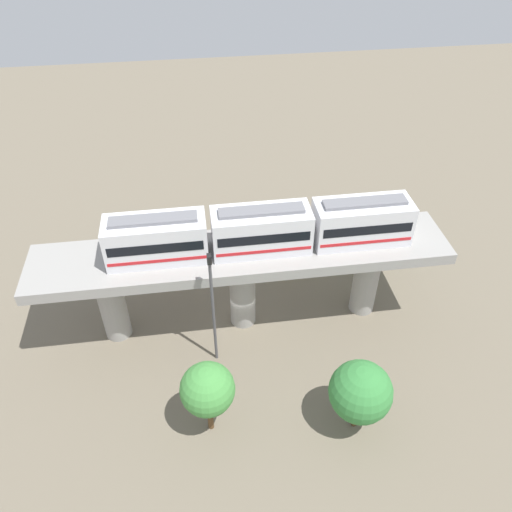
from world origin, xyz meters
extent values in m
plane|color=#706654|center=(0.00, 0.00, 0.00)|extent=(120.00, 120.00, 0.00)
cylinder|color=#999691|center=(0.00, -9.38, 3.07)|extent=(1.90, 1.90, 6.15)
cylinder|color=#999691|center=(0.00, 0.00, 3.07)|extent=(1.90, 1.90, 6.15)
cylinder|color=#999691|center=(0.00, 9.38, 3.07)|extent=(1.90, 1.90, 6.15)
cube|color=#999691|center=(0.00, 0.00, 6.55)|extent=(5.20, 28.85, 0.80)
cube|color=silver|center=(0.00, -8.30, 8.45)|extent=(2.60, 6.60, 3.00)
cube|color=black|center=(0.00, -8.30, 8.70)|extent=(2.64, 6.07, 0.70)
cube|color=red|center=(0.00, -8.30, 7.70)|extent=(2.64, 6.34, 0.24)
cube|color=slate|center=(0.00, -8.30, 10.07)|extent=(1.10, 5.61, 0.24)
cube|color=silver|center=(0.00, -1.35, 8.45)|extent=(2.60, 6.60, 3.00)
cube|color=black|center=(0.00, -1.35, 8.70)|extent=(2.64, 6.07, 0.70)
cube|color=red|center=(0.00, -1.35, 7.70)|extent=(2.64, 6.34, 0.24)
cube|color=slate|center=(0.00, -1.35, 10.07)|extent=(1.10, 5.61, 0.24)
cube|color=silver|center=(0.00, 5.60, 8.45)|extent=(2.60, 6.60, 3.00)
cube|color=black|center=(0.00, 5.60, 8.70)|extent=(2.64, 6.07, 0.70)
cube|color=red|center=(0.00, 5.60, 7.70)|extent=(2.64, 6.34, 0.24)
cube|color=slate|center=(0.00, 5.60, 10.07)|extent=(1.10, 5.61, 0.24)
cube|color=orange|center=(7.25, 5.15, 0.50)|extent=(2.44, 4.43, 1.00)
cube|color=black|center=(7.25, 5.30, 1.38)|extent=(1.98, 2.53, 0.76)
cube|color=yellow|center=(6.71, -5.00, 0.50)|extent=(2.66, 4.49, 1.00)
cube|color=black|center=(6.71, -4.85, 1.38)|extent=(2.10, 2.60, 0.76)
cylinder|color=brown|center=(-9.93, -5.85, 1.20)|extent=(0.36, 0.36, 2.39)
sphere|color=#38843D|center=(-9.93, -5.85, 3.44)|extent=(3.82, 3.82, 3.82)
cylinder|color=brown|center=(6.16, -11.96, 1.31)|extent=(0.36, 0.36, 2.63)
sphere|color=#479342|center=(6.16, -11.96, 3.53)|extent=(3.28, 3.28, 3.28)
cylinder|color=brown|center=(-8.86, 3.12, 1.54)|extent=(0.36, 0.36, 3.07)
sphere|color=#479342|center=(-8.86, 3.12, 3.97)|extent=(3.27, 3.27, 3.27)
cylinder|color=#4C4C51|center=(-3.40, 2.32, 4.47)|extent=(0.20, 0.20, 8.95)
cube|color=black|center=(-3.40, 2.32, 9.25)|extent=(0.44, 0.28, 0.60)
camera|label=1|loc=(-26.67, 2.79, 28.79)|focal=35.47mm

